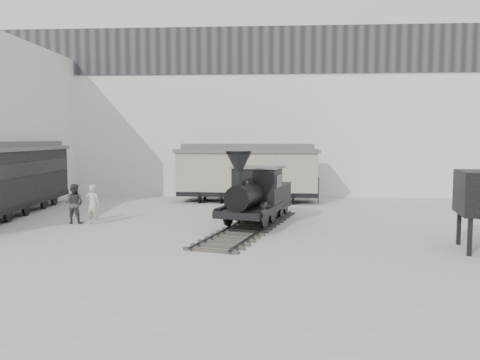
# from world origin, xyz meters

# --- Properties ---
(ground) EXTENTS (90.00, 90.00, 0.00)m
(ground) POSITION_xyz_m (0.00, 0.00, 0.00)
(ground) COLOR #9E9E9B
(north_wall) EXTENTS (34.00, 2.51, 11.00)m
(north_wall) POSITION_xyz_m (0.00, 14.98, 5.55)
(north_wall) COLOR silver
(north_wall) RESTS_ON ground
(locomotive) EXTENTS (4.38, 9.38, 3.24)m
(locomotive) POSITION_xyz_m (1.27, 3.39, 1.20)
(locomotive) COLOR #423B34
(locomotive) RESTS_ON ground
(boxcar) EXTENTS (8.69, 3.06, 3.51)m
(boxcar) POSITION_xyz_m (0.59, 11.27, 1.84)
(boxcar) COLOR black
(boxcar) RESTS_ON ground
(passenger_coach) EXTENTS (3.65, 12.90, 3.41)m
(passenger_coach) POSITION_xyz_m (-11.14, 4.92, 1.88)
(passenger_coach) COLOR black
(passenger_coach) RESTS_ON ground
(visitor_a) EXTENTS (0.67, 0.46, 1.78)m
(visitor_a) POSITION_xyz_m (-5.99, 3.40, 0.89)
(visitor_a) COLOR #B6B7A8
(visitor_a) RESTS_ON ground
(visitor_b) EXTENTS (0.92, 0.74, 1.80)m
(visitor_b) POSITION_xyz_m (-6.88, 3.51, 0.90)
(visitor_b) COLOR #39393B
(visitor_b) RESTS_ON ground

